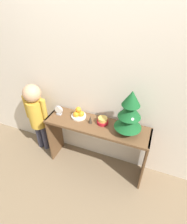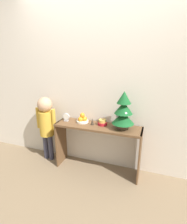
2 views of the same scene
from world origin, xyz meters
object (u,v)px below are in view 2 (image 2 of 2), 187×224
object	(u,v)px
mini_tree	(123,111)
fruit_bowl	(82,119)
desk_clock	(66,117)
figurine	(92,122)
child_figure	(46,121)
singing_bowl	(102,123)

from	to	relation	value
mini_tree	fruit_bowl	distance (m)	0.64
desk_clock	figurine	bearing A→B (deg)	-0.82
desk_clock	child_figure	size ratio (longest dim) A/B	0.12
singing_bowl	figurine	bearing A→B (deg)	-162.01
fruit_bowl	desk_clock	world-z (taller)	fruit_bowl
singing_bowl	child_figure	bearing A→B (deg)	-177.88
singing_bowl	desk_clock	world-z (taller)	desk_clock
mini_tree	figurine	world-z (taller)	mini_tree
figurine	child_figure	size ratio (longest dim) A/B	0.09
mini_tree	desk_clock	size ratio (longest dim) A/B	4.05
figurine	desk_clock	bearing A→B (deg)	179.18
figurine	child_figure	xyz separation A→B (m)	(-0.78, 0.01, -0.09)
fruit_bowl	child_figure	size ratio (longest dim) A/B	0.17
figurine	mini_tree	bearing A→B (deg)	-0.28
desk_clock	singing_bowl	bearing A→B (deg)	3.89
singing_bowl	child_figure	xyz separation A→B (m)	(-0.92, -0.03, -0.08)
singing_bowl	child_figure	world-z (taller)	child_figure
mini_tree	child_figure	distance (m)	1.25
mini_tree	singing_bowl	distance (m)	0.37
mini_tree	figurine	xyz separation A→B (m)	(-0.43, 0.00, -0.20)
fruit_bowl	singing_bowl	world-z (taller)	fruit_bowl
fruit_bowl	singing_bowl	bearing A→B (deg)	-1.54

